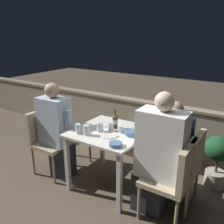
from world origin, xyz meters
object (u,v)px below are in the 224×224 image
Objects in this scene: person_blue_shirt at (57,131)px; chair_right_near at (176,175)px; person_white_polo at (158,156)px; beer_bottle at (115,121)px; chair_left_near at (47,135)px; potted_plant at (218,157)px; chair_left_far at (65,129)px; person_navy_jumper at (168,152)px; chair_right_far at (186,163)px.

chair_right_near is (1.60, 0.02, -0.11)m from person_blue_shirt.
person_white_polo reaches higher than beer_bottle.
chair_left_near is 1.02m from beer_bottle.
chair_right_near is 0.65× the size of person_white_polo.
person_blue_shirt is (0.20, -0.00, 0.11)m from chair_left_near.
potted_plant is (2.07, 0.86, -0.11)m from chair_left_near.
chair_left_far is at bearing 178.77° from beer_bottle.
person_navy_jumper is 1.74× the size of potted_plant.
chair_left_near is at bearing -170.58° from chair_right_far.
chair_right_near is 0.96m from beer_bottle.
potted_plant is at bearing 72.37° from chair_right_near.
chair_right_near is at bearing -9.06° from chair_left_far.
person_navy_jumper reaches higher than beer_bottle.
chair_right_near is 0.25m from person_white_polo.
beer_bottle is at bearing 21.29° from person_blue_shirt.
person_navy_jumper is at bearing -128.74° from potted_plant.
person_navy_jumper is at bearing 86.92° from person_white_polo.
person_white_polo is 0.74m from beer_bottle.
chair_left_far is 1.56m from person_navy_jumper.
person_white_polo reaches higher than chair_left_far.
chair_left_near is 0.31m from chair_left_far.
chair_right_far is at bearing -113.74° from potted_plant.
person_blue_shirt is at bearing -179.17° from chair_right_near.
person_navy_jumper is (0.02, 0.28, -0.07)m from person_white_polo.
chair_left_near is at bearing -157.34° from potted_plant.
chair_right_far is 0.95m from beer_bottle.
person_white_polo is at bearing -10.19° from chair_left_far.
chair_right_near is 0.89m from potted_plant.
person_white_polo reaches higher than chair_right_far.
person_blue_shirt reaches higher than potted_plant.
chair_left_near is at bearing -163.02° from beer_bottle.
person_blue_shirt is 1.46× the size of chair_left_far.
chair_left_far is 2.09m from potted_plant.
chair_left_far is 0.73× the size of person_navy_jumper.
chair_right_far is (0.22, 0.28, -0.14)m from person_white_polo.
person_blue_shirt is 1.60m from chair_right_near.
person_blue_shirt is at bearing -167.97° from person_navy_jumper.
chair_right_far is at bearing -0.00° from person_navy_jumper.
person_navy_jumper is at bearing 123.32° from chair_right_near.
chair_left_far is 0.93m from beer_bottle.
potted_plant is (0.45, 0.56, -0.18)m from person_navy_jumper.
chair_right_far is (1.82, 0.30, 0.00)m from chair_left_near.
chair_left_near is at bearing -179.17° from person_white_polo.
beer_bottle is at bearing -178.77° from chair_right_far.
person_white_polo is 1.97× the size of potted_plant.
person_blue_shirt reaches higher than chair_right_far.
person_blue_shirt is 1.65m from chair_right_far.
chair_left_near is 1.84m from chair_right_far.
chair_left_near is 1.65m from person_navy_jumper.
person_blue_shirt is at bearing -169.44° from chair_right_far.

